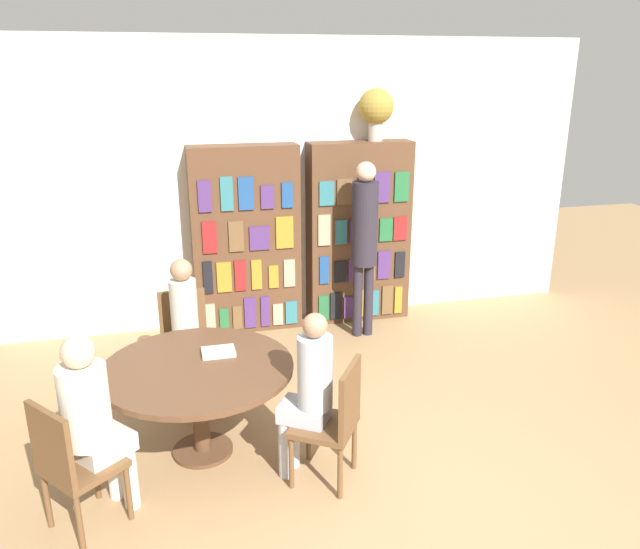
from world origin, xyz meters
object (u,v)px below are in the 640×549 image
object	(u,v)px
bookshelf_left	(246,240)
seated_reader_right	(308,389)
bookshelf_right	(359,233)
flower_vase	(376,108)
seated_reader_back	(92,415)
reading_table	(198,378)
librarian_standing	(364,233)
chair_left_side	(185,337)
seated_reader_left	(186,324)
chair_near_camera	(71,462)
chair_far_side	(335,418)

from	to	relation	value
bookshelf_left	seated_reader_right	world-z (taller)	bookshelf_left
bookshelf_right	seated_reader_right	world-z (taller)	bookshelf_right
flower_vase	seated_reader_right	bearing A→B (deg)	-116.81
bookshelf_left	seated_reader_back	world-z (taller)	bookshelf_left
reading_table	librarian_standing	bearing A→B (deg)	44.08
seated_reader_right	librarian_standing	world-z (taller)	librarian_standing
chair_left_side	seated_reader_left	xyz separation A→B (m)	(0.01, -0.19, 0.19)
seated_reader_right	seated_reader_left	bearing A→B (deg)	63.01
bookshelf_right	chair_near_camera	size ratio (longest dim) A/B	2.23
chair_near_camera	seated_reader_right	size ratio (longest dim) A/B	0.72
bookshelf_left	seated_reader_back	size ratio (longest dim) A/B	1.57
seated_reader_left	chair_far_side	bearing A→B (deg)	119.96
bookshelf_left	seated_reader_back	xyz separation A→B (m)	(-1.32, -2.77, -0.26)
bookshelf_right	seated_reader_right	distance (m)	2.96
reading_table	seated_reader_left	xyz separation A→B (m)	(-0.04, 0.83, 0.08)
seated_reader_right	seated_reader_back	size ratio (longest dim) A/B	0.97
bookshelf_right	reading_table	bearing A→B (deg)	-130.23
flower_vase	chair_near_camera	size ratio (longest dim) A/B	0.61
chair_far_side	seated_reader_left	bearing A→B (deg)	65.96
reading_table	seated_reader_right	size ratio (longest dim) A/B	1.12
reading_table	chair_near_camera	bearing A→B (deg)	-141.04
seated_reader_back	librarian_standing	distance (m)	3.36
reading_table	seated_reader_back	size ratio (longest dim) A/B	1.09
seated_reader_right	seated_reader_back	world-z (taller)	seated_reader_back
reading_table	chair_near_camera	xyz separation A→B (m)	(-0.79, -0.64, -0.12)
seated_reader_left	librarian_standing	distance (m)	2.10
flower_vase	librarian_standing	distance (m)	1.31
reading_table	chair_left_side	bearing A→B (deg)	92.96
bookshelf_left	chair_far_side	world-z (taller)	bookshelf_left
bookshelf_right	reading_table	distance (m)	2.96
flower_vase	seated_reader_left	xyz separation A→B (m)	(-2.10, -1.42, -1.61)
chair_far_side	seated_reader_left	distance (m)	1.66
bookshelf_right	flower_vase	world-z (taller)	flower_vase
seated_reader_left	seated_reader_right	world-z (taller)	seated_reader_left
librarian_standing	reading_table	bearing A→B (deg)	-135.92
chair_near_camera	chair_left_side	size ratio (longest dim) A/B	1.00
chair_near_camera	chair_far_side	bearing A→B (deg)	54.00
seated_reader_back	bookshelf_right	bearing A→B (deg)	98.41
seated_reader_left	seated_reader_right	bearing A→B (deg)	117.01
reading_table	seated_reader_left	size ratio (longest dim) A/B	1.10
bookshelf_left	chair_near_camera	distance (m)	3.26
seated_reader_left	bookshelf_right	bearing A→B (deg)	-146.88
librarian_standing	chair_left_side	bearing A→B (deg)	-158.59
chair_near_camera	seated_reader_left	distance (m)	1.66
reading_table	librarian_standing	size ratio (longest dim) A/B	0.74
bookshelf_right	seated_reader_back	size ratio (longest dim) A/B	1.57
seated_reader_right	librarian_standing	distance (m)	2.49
reading_table	bookshelf_left	bearing A→B (deg)	73.51
seated_reader_back	bookshelf_left	bearing A→B (deg)	115.61
chair_near_camera	seated_reader_right	xyz separation A→B (m)	(1.49, 0.19, 0.18)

